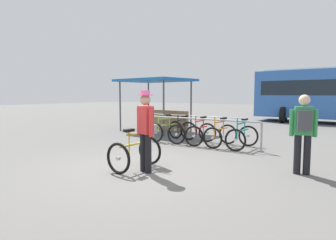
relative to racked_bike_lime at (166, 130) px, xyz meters
name	(u,v)px	position (x,y,z in m)	size (l,w,h in m)	color
ground_plane	(142,170)	(1.77, -3.61, -0.37)	(80.00, 80.00, 0.00)	#605E5B
bike_rack_rail	(201,124)	(1.50, -0.21, 0.32)	(3.91, 0.14, 0.88)	#99999E
racked_bike_lime	(166,130)	(0.00, 0.00, 0.00)	(0.83, 1.19, 0.97)	black
racked_bike_black	(183,132)	(0.70, -0.01, 0.00)	(0.77, 1.17, 0.98)	black
racked_bike_red	(201,133)	(1.40, -0.03, 0.00)	(0.69, 1.11, 0.97)	black
racked_bike_orange	(221,135)	(2.10, -0.04, 0.00)	(0.75, 1.15, 0.97)	black
racked_bike_teal	(242,137)	(2.80, -0.05, 0.00)	(0.72, 1.14, 0.97)	black
featured_bicycle	(138,148)	(1.62, -3.55, 0.08)	(0.70, 1.19, 0.97)	black
person_with_featured_bike	(145,128)	(1.96, -3.71, 0.58)	(0.51, 0.32, 1.72)	black
pedestrian_with_backpack	(303,129)	(4.76, -2.09, 0.57)	(0.52, 0.39, 1.64)	black
market_stall	(160,100)	(-1.73, 2.14, 1.03)	(3.37, 2.68, 2.30)	#4C4C51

